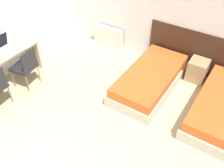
% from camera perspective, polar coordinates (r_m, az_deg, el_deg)
% --- Properties ---
extents(wall_back, '(6.06, 0.05, 2.70)m').
position_cam_1_polar(wall_back, '(5.71, 11.36, 17.19)').
color(wall_back, white).
rests_on(wall_back, ground_plane).
extents(headboard_panel, '(2.56, 0.03, 1.00)m').
position_cam_1_polar(headboard_panel, '(5.81, 20.19, 6.20)').
color(headboard_panel, '#382316').
rests_on(headboard_panel, ground_plane).
extents(bed_near_window, '(0.97, 2.01, 0.42)m').
position_cam_1_polar(bed_near_window, '(5.32, 8.69, 1.03)').
color(bed_near_window, beige).
rests_on(bed_near_window, ground_plane).
extents(bed_near_door, '(0.97, 2.01, 0.42)m').
position_cam_1_polar(bed_near_door, '(5.09, 23.84, -4.84)').
color(bed_near_door, beige).
rests_on(bed_near_door, ground_plane).
extents(nightstand, '(0.39, 0.40, 0.48)m').
position_cam_1_polar(nightstand, '(5.75, 18.93, 3.02)').
color(nightstand, tan).
rests_on(nightstand, ground_plane).
extents(radiator, '(0.84, 0.12, 0.51)m').
position_cam_1_polar(radiator, '(6.65, -0.88, 10.92)').
color(radiator, silver).
rests_on(radiator, ground_plane).
extents(chair_near_laptop, '(0.50, 0.50, 0.88)m').
position_cam_1_polar(chair_near_laptop, '(5.44, -19.16, 3.98)').
color(chair_near_laptop, '#232328').
rests_on(chair_near_laptop, ground_plane).
extents(laptop, '(0.31, 0.24, 0.32)m').
position_cam_1_polar(laptop, '(5.64, -23.09, 8.06)').
color(laptop, silver).
rests_on(laptop, desk).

